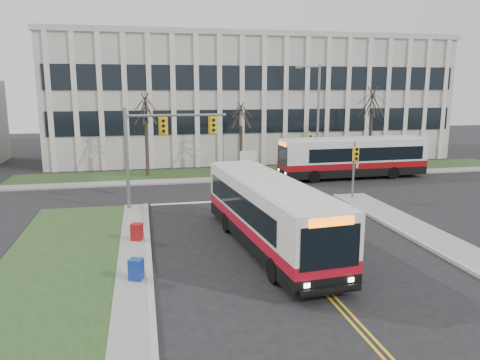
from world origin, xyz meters
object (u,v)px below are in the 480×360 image
(directory_sign, at_px, (248,161))
(streetlight, at_px, (316,113))
(bus_main, at_px, (269,215))
(newspaper_box_blue, at_px, (136,271))
(newspaper_box_red, at_px, (137,233))
(bus_cross, at_px, (353,158))

(directory_sign, bearing_deg, streetlight, -13.23)
(directory_sign, height_order, bus_main, bus_main)
(bus_main, distance_m, newspaper_box_blue, 6.67)
(newspaper_box_red, bearing_deg, directory_sign, 82.45)
(streetlight, xyz_separation_m, bus_main, (-8.86, -17.34, -3.61))
(directory_sign, xyz_separation_m, bus_main, (-3.33, -18.64, 0.41))
(newspaper_box_blue, bearing_deg, bus_main, 44.64)
(bus_cross, xyz_separation_m, newspaper_box_red, (-17.26, -13.11, -1.14))
(newspaper_box_blue, bearing_deg, streetlight, 73.37)
(bus_cross, height_order, newspaper_box_blue, bus_cross)
(bus_main, relative_size, newspaper_box_red, 12.48)
(streetlight, xyz_separation_m, newspaper_box_red, (-14.83, -15.31, -4.72))
(streetlight, height_order, newspaper_box_blue, streetlight)
(streetlight, bearing_deg, bus_cross, -42.14)
(bus_cross, relative_size, newspaper_box_blue, 12.75)
(bus_cross, bearing_deg, bus_main, -38.29)
(newspaper_box_blue, bearing_deg, bus_cross, 65.84)
(streetlight, height_order, directory_sign, streetlight)
(directory_sign, relative_size, bus_cross, 0.17)
(streetlight, xyz_separation_m, directory_sign, (-5.53, 1.30, -4.02))
(directory_sign, xyz_separation_m, bus_cross, (7.96, -3.50, 0.45))
(streetlight, distance_m, bus_cross, 4.85)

